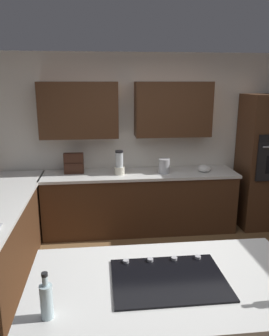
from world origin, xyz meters
The scene contains 12 objects.
ground_plane centered at (0.00, 0.00, 0.00)m, with size 14.00×14.00×0.00m, color brown.
wall_back centered at (0.07, -2.04, 1.44)m, with size 6.00×0.44×2.60m.
lower_cabinets_back centered at (0.10, -1.72, 0.43)m, with size 2.80×0.60×0.86m, color #472B19.
countertop_back centered at (0.10, -1.72, 0.88)m, with size 2.84×0.64×0.04m, color silver.
island_top centered at (0.24, 0.96, 0.88)m, with size 1.90×1.04×0.04m, color silver.
wall_oven centered at (-1.85, -1.72, 1.01)m, with size 0.80×0.66×2.02m.
cooktop centered at (0.24, 0.96, 0.91)m, with size 0.76×0.56×0.03m.
blender centered at (0.40, -1.68, 1.05)m, with size 0.15×0.15×0.35m.
mixing_bowl centered at (-0.85, -1.68, 0.95)m, with size 0.19×0.19×0.11m, color white.
spice_rack centered at (1.05, -1.80, 1.05)m, with size 0.28×0.11×0.30m.
kettle centered at (-0.25, -1.68, 1.00)m, with size 0.16×0.16×0.21m, color #B7BABF.
oil_bottle centered at (0.99, 1.24, 1.01)m, with size 0.07×0.07×0.28m.
Camera 1 is at (0.68, 2.88, 2.20)m, focal length 35.30 mm.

